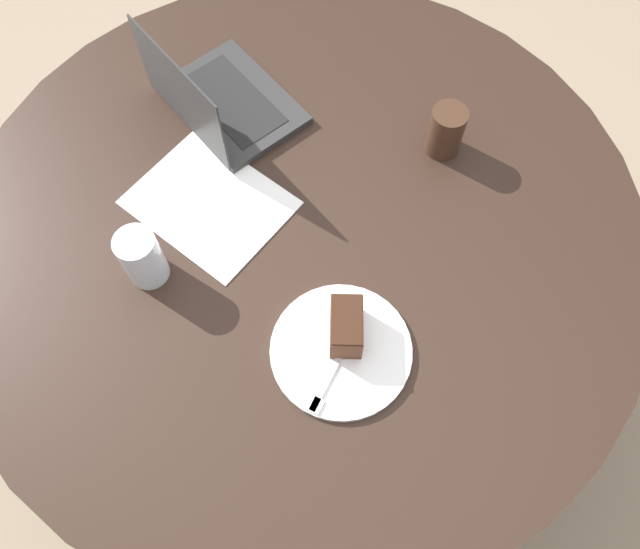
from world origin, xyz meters
name	(u,v)px	position (x,y,z in m)	size (l,w,h in m)	color
ground_plane	(308,342)	(0.00, 0.00, 0.00)	(12.00, 12.00, 0.00)	gray
dining_table	(303,250)	(0.00, 0.00, 0.60)	(1.40, 1.40, 0.73)	black
paper_document	(210,203)	(-0.17, -0.10, 0.73)	(0.32, 0.26, 0.00)	white
plate	(341,350)	(0.24, -0.15, 0.73)	(0.26, 0.26, 0.01)	white
cake_slice	(346,326)	(0.23, -0.12, 0.77)	(0.11, 0.11, 0.07)	brown
fork	(328,378)	(0.26, -0.20, 0.74)	(0.07, 0.17, 0.00)	silver
coffee_glass	(446,131)	(0.09, 0.34, 0.78)	(0.07, 0.07, 0.11)	#3D2619
water_glass	(142,258)	(-0.14, -0.28, 0.79)	(0.08, 0.08, 0.12)	silver
laptop	(220,101)	(-0.32, 0.08, 0.76)	(0.32, 0.26, 0.21)	#2D2D2D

